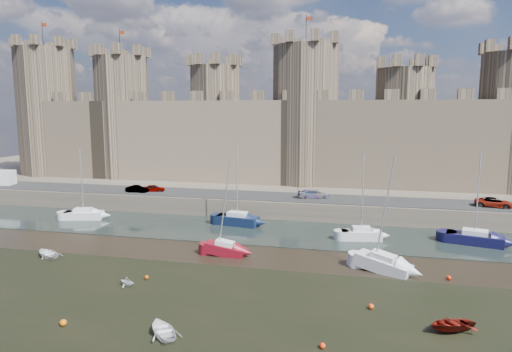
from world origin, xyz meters
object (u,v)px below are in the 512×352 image
at_px(car_1, 137,189).
at_px(sailboat_0, 83,214).
at_px(car_2, 313,194).
at_px(sailboat_1, 237,219).
at_px(car_0, 154,188).
at_px(sailboat_2, 361,234).
at_px(sailboat_5, 383,263).
at_px(sailboat_3, 475,238).
at_px(car_3, 494,203).
at_px(sailboat_4, 225,248).

bearing_deg(car_1, sailboat_0, 156.41).
xyz_separation_m(car_2, sailboat_1, (-9.05, -7.85, -2.29)).
relative_size(car_1, car_2, 0.77).
xyz_separation_m(car_0, sailboat_2, (31.15, -10.85, -2.26)).
relative_size(sailboat_1, sailboat_5, 1.00).
height_order(sailboat_2, sailboat_5, sailboat_5).
xyz_separation_m(sailboat_2, sailboat_3, (12.43, 1.12, -0.00)).
distance_m(sailboat_0, sailboat_2, 37.36).
xyz_separation_m(car_3, sailboat_1, (-32.42, -7.12, -2.29)).
distance_m(sailboat_0, sailboat_3, 49.75).
height_order(car_0, sailboat_3, sailboat_3).
distance_m(car_0, sailboat_5, 39.22).
distance_m(car_3, sailboat_2, 19.74).
relative_size(car_0, sailboat_0, 0.34).
xyz_separation_m(car_2, car_3, (23.37, -0.73, -0.00)).
bearing_deg(car_1, car_3, -85.60).
bearing_deg(sailboat_2, sailboat_3, -4.72).
distance_m(sailboat_2, sailboat_4, 16.38).
bearing_deg(sailboat_3, sailboat_2, -160.08).
bearing_deg(sailboat_1, sailboat_2, -3.43).
bearing_deg(car_3, car_1, 100.65).
bearing_deg(car_0, car_1, 109.77).
relative_size(car_3, sailboat_2, 0.47).
height_order(car_3, sailboat_5, sailboat_5).
bearing_deg(sailboat_3, car_2, 167.21).
relative_size(sailboat_0, sailboat_4, 0.99).
distance_m(sailboat_1, sailboat_4, 12.17).
distance_m(car_1, sailboat_0, 9.16).
distance_m(car_0, sailboat_4, 26.23).
height_order(sailboat_2, sailboat_4, sailboat_2).
relative_size(car_0, sailboat_4, 0.33).
distance_m(sailboat_0, sailboat_1, 21.58).
distance_m(car_1, sailboat_4, 26.77).
bearing_deg(sailboat_0, car_3, -4.21).
xyz_separation_m(car_2, sailboat_4, (-7.10, -19.86, -2.42)).
relative_size(car_0, car_1, 0.96).
distance_m(car_0, sailboat_3, 44.71).
bearing_deg(car_3, sailboat_4, 131.78).
height_order(car_0, sailboat_4, sailboat_4).
bearing_deg(sailboat_2, sailboat_0, 167.63).
relative_size(sailboat_0, sailboat_1, 0.88).
distance_m(car_2, sailboat_3, 21.76).
bearing_deg(sailboat_5, car_1, 174.86).
height_order(sailboat_0, sailboat_1, sailboat_1).
bearing_deg(car_0, sailboat_5, -133.98).
bearing_deg(car_0, sailboat_2, -121.05).
bearing_deg(car_2, sailboat_1, 116.96).
relative_size(sailboat_2, sailboat_4, 1.01).
bearing_deg(sailboat_5, sailboat_4, -160.72).
distance_m(car_2, sailboat_2, 13.23).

